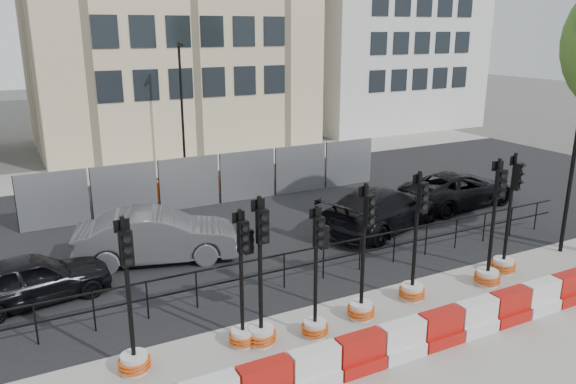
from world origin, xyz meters
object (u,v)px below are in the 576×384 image
car_a (32,279)px  car_c (383,209)px  lamp_post_near (576,149)px  traffic_signal_d (316,307)px  traffic_signal_h (505,249)px  traffic_signal_a (133,342)px

car_a → car_c: 10.96m
lamp_post_near → traffic_signal_d: bearing=-175.4°
traffic_signal_d → traffic_signal_h: bearing=6.7°
traffic_signal_h → car_a: bearing=141.7°
lamp_post_near → traffic_signal_a: (-13.07, -0.25, -2.54)m
traffic_signal_d → car_a: bearing=141.7°
lamp_post_near → traffic_signal_h: lamp_post_near is taller
traffic_signal_a → car_c: size_ratio=0.60×
traffic_signal_a → traffic_signal_h: size_ratio=0.95×
car_c → traffic_signal_h: bearing=172.1°
lamp_post_near → traffic_signal_a: bearing=-178.9°
traffic_signal_a → car_a: size_ratio=0.84×
traffic_signal_d → car_c: (5.55, 4.95, 0.01)m
traffic_signal_h → car_c: traffic_signal_h is taller
traffic_signal_d → car_c: bearing=44.2°
traffic_signal_a → traffic_signal_d: size_ratio=1.07×
traffic_signal_h → car_c: bearing=81.9°
traffic_signal_h → car_c: size_ratio=0.63×
lamp_post_near → car_c: (-3.64, 4.21, -2.48)m
traffic_signal_d → lamp_post_near: bearing=7.1°
traffic_signal_d → traffic_signal_h: (6.39, 0.47, -0.02)m
traffic_signal_h → traffic_signal_d: bearing=165.5°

